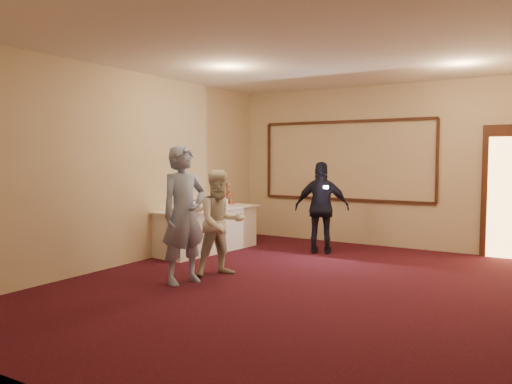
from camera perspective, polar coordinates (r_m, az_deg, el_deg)
floor at (r=6.50m, az=5.53°, el=-10.87°), size 7.00×7.00×0.00m
room_walls at (r=6.29m, az=5.65°, el=7.25°), size 6.04×7.04×3.02m
wall_molding at (r=9.79m, az=10.19°, el=3.55°), size 3.45×0.04×1.55m
buffet_table at (r=8.91m, az=-5.72°, el=-4.26°), size 1.03×2.18×0.77m
pavlova_tray at (r=8.20m, az=-7.74°, el=-1.72°), size 0.45×0.56×0.20m
cupcake_stand at (r=9.72m, az=-3.33°, el=-0.37°), size 0.30×0.30×0.44m
plate_stack_a at (r=8.91m, az=-6.49°, el=-1.31°), size 0.18×0.18×0.15m
plate_stack_b at (r=9.09m, az=-3.74°, el=-1.21°), size 0.17×0.17×0.14m
tart at (r=8.55m, az=-5.42°, el=-1.86°), size 0.27×0.27×0.06m
man at (r=6.62m, az=-8.25°, el=-2.59°), size 0.61×0.76×1.82m
woman at (r=7.04m, az=-4.06°, el=-3.53°), size 0.86×0.91×1.49m
guest at (r=8.68m, az=7.54°, el=-1.80°), size 1.01×0.68×1.59m
camera_flash at (r=8.32m, az=8.00°, el=0.56°), size 0.07×0.05×0.05m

